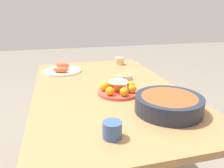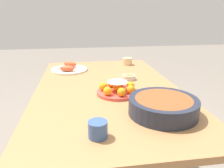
# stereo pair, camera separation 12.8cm
# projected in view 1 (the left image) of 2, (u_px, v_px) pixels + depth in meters

# --- Properties ---
(dining_table) EXTENTS (1.45, 0.86, 0.73)m
(dining_table) POSITION_uv_depth(u_px,v_px,m) (106.00, 101.00, 1.37)
(dining_table) COLOR #A87547
(dining_table) RESTS_ON ground_plane
(cake_plate) EXTENTS (0.23, 0.23, 0.08)m
(cake_plate) POSITION_uv_depth(u_px,v_px,m) (118.00, 89.00, 1.24)
(cake_plate) COLOR #E04C42
(cake_plate) RESTS_ON dining_table
(serving_bowl) EXTENTS (0.31, 0.31, 0.08)m
(serving_bowl) POSITION_uv_depth(u_px,v_px,m) (169.00, 103.00, 1.01)
(serving_bowl) COLOR #232838
(serving_bowl) RESTS_ON dining_table
(sauce_bowl) EXTENTS (0.09, 0.09, 0.03)m
(sauce_bowl) POSITION_uv_depth(u_px,v_px,m) (125.00, 77.00, 1.51)
(sauce_bowl) COLOR beige
(sauce_bowl) RESTS_ON dining_table
(seafood_platter) EXTENTS (0.28, 0.28, 0.06)m
(seafood_platter) POSITION_uv_depth(u_px,v_px,m) (62.00, 70.00, 1.68)
(seafood_platter) COLOR silver
(seafood_platter) RESTS_ON dining_table
(cup_near) EXTENTS (0.07, 0.07, 0.06)m
(cup_near) POSITION_uv_depth(u_px,v_px,m) (112.00, 130.00, 0.81)
(cup_near) COLOR #38568E
(cup_near) RESTS_ON dining_table
(cup_far) EXTENTS (0.08, 0.08, 0.06)m
(cup_far) POSITION_uv_depth(u_px,v_px,m) (119.00, 61.00, 1.91)
(cup_far) COLOR #DBB27F
(cup_far) RESTS_ON dining_table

